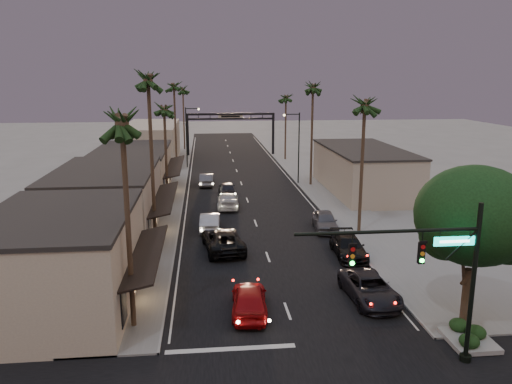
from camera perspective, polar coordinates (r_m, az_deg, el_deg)
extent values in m
plane|color=slate|center=(57.98, -1.26, -0.23)|extent=(200.00, 200.00, 0.00)
cube|color=black|center=(62.85, -1.63, 0.81)|extent=(14.00, 120.00, 0.02)
cube|color=slate|center=(69.70, -9.89, 1.87)|extent=(5.00, 92.00, 0.12)
cube|color=slate|center=(70.94, 5.62, 2.20)|extent=(5.00, 92.00, 0.12)
cube|color=tan|center=(31.31, -21.37, -7.51)|extent=(8.00, 12.00, 5.50)
cube|color=#A39882|center=(44.36, -16.72, -1.26)|extent=(8.00, 14.00, 5.50)
cube|color=tan|center=(59.85, -13.94, 2.25)|extent=(8.00, 16.00, 5.00)
cube|color=#A39882|center=(82.35, -11.82, 5.55)|extent=(8.00, 20.00, 6.00)
cube|color=#A39882|center=(60.22, 12.14, 2.41)|extent=(8.00, 18.00, 5.00)
cylinder|color=black|center=(25.41, 23.54, -9.69)|extent=(0.22, 0.22, 7.80)
cylinder|color=black|center=(22.76, 14.88, -4.39)|extent=(8.40, 0.16, 0.16)
cube|color=black|center=(22.59, 10.89, -7.13)|extent=(0.28, 0.22, 1.00)
cube|color=black|center=(23.69, 18.38, -6.62)|extent=(0.28, 0.22, 1.00)
cube|color=#0BB3A6|center=(24.18, 21.72, -5.24)|extent=(1.90, 0.08, 0.42)
cylinder|color=#38281C|center=(29.92, 22.91, -10.98)|extent=(0.52, 0.52, 3.20)
ellipsoid|color=black|center=(28.45, 23.72, -2.45)|extent=(6.20, 6.20, 5.20)
sphere|color=black|center=(28.72, 26.79, -4.27)|extent=(3.20, 3.20, 3.20)
sphere|color=black|center=(28.71, 20.83, -4.55)|extent=(2.80, 2.80, 2.80)
cube|color=gray|center=(28.67, 23.13, -15.62)|extent=(2.20, 2.60, 0.24)
cube|color=black|center=(86.87, -7.81, 6.41)|extent=(0.40, 0.40, 7.00)
cube|color=black|center=(87.64, 1.97, 6.57)|extent=(0.40, 0.40, 7.00)
cube|color=black|center=(86.61, -2.93, 8.88)|extent=(15.20, 0.35, 0.35)
cube|color=black|center=(86.67, -2.92, 8.35)|extent=(15.20, 0.30, 0.30)
cube|color=beige|center=(86.62, -2.92, 8.62)|extent=(4.20, 0.12, 1.00)
cylinder|color=black|center=(63.00, 4.91, 4.95)|extent=(0.16, 0.16, 9.00)
cylinder|color=black|center=(62.37, 4.07, 8.86)|extent=(2.00, 0.12, 0.12)
sphere|color=#FFD899|center=(62.23, 3.25, 8.77)|extent=(0.30, 0.30, 0.30)
cylinder|color=black|center=(74.83, -7.95, 6.14)|extent=(0.16, 0.16, 9.00)
cylinder|color=black|center=(74.42, -7.28, 9.44)|extent=(2.00, 0.12, 0.12)
sphere|color=#FFD899|center=(74.41, -6.57, 9.39)|extent=(0.30, 0.30, 0.30)
cylinder|color=#38281C|center=(26.73, -14.39, -4.24)|extent=(0.28, 0.28, 11.00)
sphere|color=black|center=(25.65, -15.16, 8.90)|extent=(3.20, 3.20, 3.20)
cylinder|color=#38281C|center=(39.07, -11.78, 2.78)|extent=(0.28, 0.28, 13.00)
sphere|color=black|center=(38.49, -12.28, 13.24)|extent=(3.20, 3.20, 3.20)
cylinder|color=#38281C|center=(53.07, -10.24, 3.84)|extent=(0.28, 0.28, 10.00)
sphere|color=black|center=(52.50, -10.49, 9.88)|extent=(3.20, 3.20, 3.20)
cylinder|color=#38281C|center=(71.75, -9.19, 7.01)|extent=(0.28, 0.28, 12.00)
sphere|color=black|center=(71.39, -9.38, 12.29)|extent=(3.20, 3.20, 3.20)
cylinder|color=#38281C|center=(43.07, 11.98, 2.34)|extent=(0.28, 0.28, 11.00)
sphere|color=black|center=(42.40, 12.37, 10.47)|extent=(3.20, 3.20, 3.20)
cylinder|color=#38281C|center=(62.12, 6.39, 6.20)|extent=(0.28, 0.28, 12.00)
sphere|color=black|center=(61.70, 6.54, 12.29)|extent=(3.20, 3.20, 3.20)
cylinder|color=#38281C|center=(81.76, 3.39, 7.16)|extent=(0.28, 0.28, 10.00)
sphere|color=black|center=(81.39, 3.45, 11.08)|extent=(3.20, 3.20, 3.20)
cylinder|color=#38281C|center=(94.66, -8.25, 8.14)|extent=(0.28, 0.28, 11.00)
sphere|color=black|center=(94.36, -8.37, 11.83)|extent=(3.20, 3.20, 3.20)
imported|color=#9B0B0D|center=(29.15, -0.77, -12.15)|extent=(2.37, 5.11, 1.70)
imported|color=black|center=(39.15, -3.79, -5.49)|extent=(3.54, 6.44, 1.71)
imported|color=#AEAFB4|center=(44.40, -5.28, -3.38)|extent=(1.89, 4.80, 1.55)
imported|color=#AFAFAF|center=(51.83, -3.23, -0.96)|extent=(2.41, 5.45, 1.56)
imported|color=black|center=(57.18, -3.31, 0.37)|extent=(1.97, 4.67, 1.58)
imported|color=#4F5055|center=(62.63, -5.69, 1.42)|extent=(1.74, 4.69, 1.53)
imported|color=black|center=(31.49, 12.86, -10.68)|extent=(2.83, 5.67, 1.54)
imported|color=black|center=(38.48, 10.52, -6.15)|extent=(2.37, 5.38, 1.54)
imported|color=#4D4D52|center=(44.61, 7.90, -3.29)|extent=(2.42, 5.06, 1.67)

